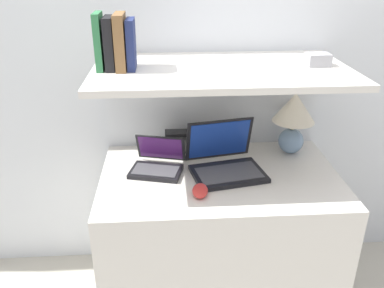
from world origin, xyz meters
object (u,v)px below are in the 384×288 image
laptop_large (225,162)px  computer_mouse (200,191)px  book_brown (121,42)px  router_box (178,142)px  book_green (99,42)px  table_lamp (294,116)px  laptop_small (157,164)px  shelf_gadget (318,60)px  book_black (110,43)px  book_navy (131,44)px

laptop_large → computer_mouse: laptop_large is taller
book_brown → router_box: bearing=38.4°
book_green → book_brown: size_ratio=1.02×
table_lamp → book_green: bearing=-171.3°
laptop_large → laptop_small: size_ratio=1.35×
laptop_large → book_green: size_ratio=1.62×
book_brown → book_green: bearing=180.0°
book_brown → shelf_gadget: size_ratio=2.32×
laptop_large → book_brown: (-0.45, 0.04, 0.56)m
book_green → router_box: bearing=30.0°
book_black → book_green: bearing=180.0°
router_box → book_black: size_ratio=0.61×
table_lamp → book_green: book_green is taller
book_green → table_lamp: bearing=8.7°
shelf_gadget → laptop_large: bearing=-173.8°
book_navy → book_black: bearing=180.0°
book_navy → shelf_gadget: book_navy is taller
shelf_gadget → router_box: bearing=163.0°
book_green → book_black: book_green is taller
laptop_small → book_navy: bearing=171.0°
laptop_small → book_green: (-0.22, 0.01, 0.57)m
laptop_small → shelf_gadget: bearing=1.1°
book_brown → table_lamp: bearing=9.6°
laptop_large → shelf_gadget: bearing=6.2°
computer_mouse → shelf_gadget: size_ratio=1.24×
laptop_small → book_brown: (-0.13, 0.01, 0.57)m
book_green → book_navy: (0.13, 0.00, -0.01)m
computer_mouse → book_brown: book_brown is taller
book_navy → book_brown: bearing=180.0°
router_box → book_brown: (-0.24, -0.19, 0.55)m
laptop_small → book_brown: 0.59m
laptop_large → book_black: 0.75m
computer_mouse → book_brown: bearing=143.0°
book_brown → book_navy: (0.04, 0.00, -0.01)m
laptop_small → book_navy: book_navy is taller
laptop_small → book_navy: (-0.09, 0.01, 0.56)m
computer_mouse → book_green: bearing=149.4°
table_lamp → laptop_small: size_ratio=1.16×
laptop_small → book_brown: bearing=173.9°
router_box → table_lamp: bearing=-4.9°
table_lamp → book_navy: 0.88m
laptop_small → computer_mouse: bearing=-50.6°
laptop_large → computer_mouse: 0.24m
laptop_large → router_box: laptop_large is taller
laptop_small → book_navy: size_ratio=1.35×
laptop_small → router_box: laptop_small is taller
shelf_gadget → table_lamp: bearing=103.6°
laptop_small → book_brown: size_ratio=1.22×
book_green → book_black: (0.04, 0.00, -0.01)m
computer_mouse → book_green: (-0.41, 0.24, 0.59)m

